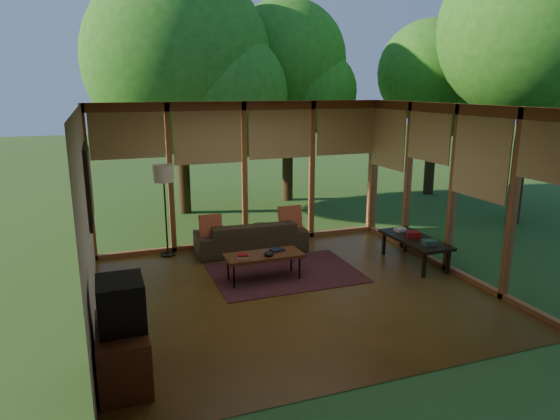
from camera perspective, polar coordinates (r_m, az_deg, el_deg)
name	(u,v)px	position (r m, az deg, el deg)	size (l,w,h in m)	color
floor	(293,292)	(7.50, 1.46, -9.30)	(5.50, 5.50, 0.00)	brown
ceiling	(294,106)	(6.89, 1.60, 11.79)	(5.50, 5.50, 0.00)	white
wall_left	(86,220)	(6.61, -21.26, -1.10)	(0.04, 5.00, 2.70)	beige
wall_front	(388,258)	(4.92, 12.28, -5.43)	(5.50, 0.04, 2.70)	beige
window_wall_back	(245,175)	(9.40, -4.07, 4.05)	(5.50, 0.12, 2.70)	#9B5930
window_wall_right	(453,190)	(8.46, 19.16, 2.20)	(0.12, 5.00, 2.70)	#9B5930
exterior_lawn	(423,174)	(18.09, 16.00, 3.94)	(40.00, 40.00, 0.00)	#305921
tree_nw	(178,61)	(12.01, -11.57, 16.35)	(4.23, 4.23, 5.64)	#362613
tree_ne	(287,60)	(13.23, 0.79, 16.74)	(3.00, 3.00, 5.13)	#362613
tree_se	(529,29)	(11.92, 26.61, 17.98)	(3.67, 3.67, 5.94)	#362613
tree_far	(430,73)	(14.45, 16.80, 14.71)	(2.81, 2.81, 4.72)	#362613
rug	(285,273)	(8.18, 0.62, -7.20)	(2.34, 1.66, 0.01)	maroon
sofa	(251,236)	(9.16, -3.36, -3.00)	(2.00, 0.78, 0.58)	#3C311E
pillow_left	(211,226)	(8.86, -7.94, -1.81)	(0.39, 0.13, 0.39)	maroon
pillow_right	(290,218)	(9.27, 1.15, -0.87)	(0.42, 0.14, 0.42)	maroon
ct_book_lower	(243,257)	(7.64, -4.26, -5.36)	(0.18, 0.14, 0.03)	beige
ct_book_upper	(243,255)	(7.63, -4.27, -5.14)	(0.17, 0.13, 0.03)	maroon
ct_book_side	(277,250)	(7.93, -0.33, -4.58)	(0.20, 0.15, 0.03)	black
ct_bowl	(269,254)	(7.70, -1.29, -5.00)	(0.16, 0.16, 0.07)	black
media_cabinet	(123,353)	(5.55, -17.50, -15.34)	(0.50, 1.00, 0.60)	#5C2D19
television	(121,303)	(5.31, -17.71, -10.12)	(0.45, 0.55, 0.50)	black
console_book_a	(430,243)	(8.47, 16.75, -3.58)	(0.22, 0.16, 0.08)	#2F5242
console_book_b	(414,234)	(8.81, 15.02, -2.71)	(0.22, 0.16, 0.10)	maroon
console_book_c	(400,230)	(9.14, 13.59, -2.20)	(0.19, 0.14, 0.05)	beige
floor_lamp	(164,179)	(8.90, -13.16, 3.52)	(0.36, 0.36, 1.65)	black
coffee_table	(264,256)	(7.79, -1.87, -5.30)	(1.20, 0.50, 0.43)	#5C2D19
side_console	(415,241)	(8.80, 15.17, -3.39)	(0.60, 1.40, 0.46)	black
wall_painting	(89,184)	(7.94, -20.99, 2.79)	(0.06, 1.35, 1.15)	black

